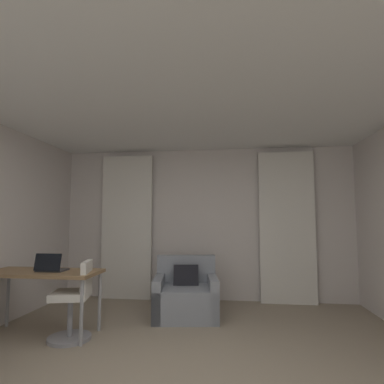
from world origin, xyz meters
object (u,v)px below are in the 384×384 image
(armchair, at_px, (186,296))
(desk_chair, at_px, (74,304))
(desk, at_px, (43,277))
(laptop, at_px, (51,268))

(armchair, distance_m, desk_chair, 1.54)
(armchair, xyz_separation_m, desk, (-1.60, -0.94, 0.40))
(desk_chair, xyz_separation_m, laptop, (-0.34, 0.06, 0.40))
(desk, relative_size, desk_chair, 1.52)
(armchair, relative_size, laptop, 3.02)
(laptop, bearing_deg, desk_chair, -10.19)
(desk, xyz_separation_m, desk_chair, (0.45, -0.08, -0.29))
(desk_chair, relative_size, laptop, 2.72)
(armchair, bearing_deg, desk_chair, -138.52)
(desk, distance_m, desk_chair, 0.54)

